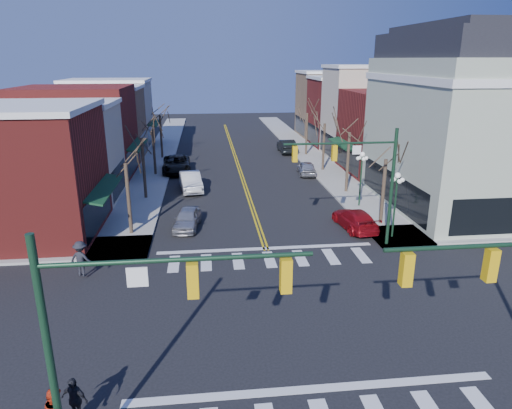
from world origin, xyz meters
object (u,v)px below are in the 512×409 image
object	(u,v)px
victorian_corner	(476,120)
pedestrian_dark_a	(74,400)
car_right_mid	(306,168)
car_right_far	(287,146)
lamppost_midblock	(361,170)
lamppost_corner	(396,194)
pedestrian_dark_b	(81,259)
car_left_near	(187,219)
car_left_far	(176,164)
car_right_near	(355,219)
car_left_mid	(191,182)

from	to	relation	value
victorian_corner	pedestrian_dark_a	world-z (taller)	victorian_corner
car_right_mid	car_right_far	bearing A→B (deg)	-84.92
lamppost_midblock	car_right_mid	bearing A→B (deg)	99.58
lamppost_corner	car_right_far	distance (m)	28.48
lamppost_midblock	pedestrian_dark_b	bearing A→B (deg)	-151.20
lamppost_corner	pedestrian_dark_b	distance (m)	18.63
lamppost_midblock	car_left_near	bearing A→B (deg)	-166.51
car_left_near	car_left_far	size ratio (longest dim) A/B	0.67
car_right_mid	car_right_far	distance (m)	11.18
lamppost_corner	car_right_mid	world-z (taller)	lamppost_corner
victorian_corner	car_right_far	size ratio (longest dim) A/B	2.91
car_left_near	car_right_near	xyz separation A→B (m)	(11.22, -1.34, -0.00)
car_left_mid	car_left_far	xyz separation A→B (m)	(-1.60, 6.92, 0.03)
car_left_mid	car_right_far	distance (m)	19.22
lamppost_midblock	pedestrian_dark_a	bearing A→B (deg)	-128.01
lamppost_corner	lamppost_midblock	bearing A→B (deg)	90.00
pedestrian_dark_a	lamppost_corner	bearing A→B (deg)	62.04
victorian_corner	car_left_near	bearing A→B (deg)	-172.99
car_right_mid	pedestrian_dark_a	world-z (taller)	pedestrian_dark_a
victorian_corner	car_right_far	distance (m)	25.21
car_left_far	car_right_mid	distance (m)	13.04
lamppost_corner	pedestrian_dark_a	size ratio (longest dim) A/B	2.80
car_right_far	pedestrian_dark_a	world-z (taller)	pedestrian_dark_a
pedestrian_dark_a	car_left_near	bearing A→B (deg)	101.52
lamppost_midblock	car_right_near	bearing A→B (deg)	-111.96
pedestrian_dark_b	victorian_corner	bearing A→B (deg)	-142.22
car_right_near	car_right_far	size ratio (longest dim) A/B	0.94
car_left_near	car_right_far	distance (m)	27.37
car_left_far	car_right_far	bearing A→B (deg)	31.70
lamppost_corner	car_left_mid	xyz separation A→B (m)	(-13.00, 12.73, -2.18)
car_left_mid	pedestrian_dark_a	bearing A→B (deg)	-103.85
car_left_mid	car_left_near	bearing A→B (deg)	-97.75
car_right_near	car_right_mid	size ratio (longest dim) A/B	1.15
car_left_near	car_right_mid	size ratio (longest dim) A/B	0.98
lamppost_corner	car_left_far	xyz separation A→B (m)	(-14.60, 19.64, -2.15)
car_left_far	car_right_far	world-z (taller)	car_left_far
car_left_far	pedestrian_dark_b	bearing A→B (deg)	-101.35
car_left_mid	lamppost_corner	bearing A→B (deg)	-52.02
lamppost_midblock	pedestrian_dark_b	distance (m)	20.85
car_left_mid	car_right_mid	size ratio (longest dim) A/B	1.19
lamppost_corner	car_right_mid	bearing A→B (deg)	95.99
car_right_far	pedestrian_dark_a	bearing A→B (deg)	70.87
pedestrian_dark_a	pedestrian_dark_b	bearing A→B (deg)	123.59
victorian_corner	pedestrian_dark_a	bearing A→B (deg)	-140.65
lamppost_corner	car_left_near	size ratio (longest dim) A/B	1.11
pedestrian_dark_a	lamppost_midblock	bearing A→B (deg)	72.99
lamppost_midblock	car_left_far	xyz separation A→B (m)	(-14.60, 13.14, -2.15)
car_left_mid	car_right_far	world-z (taller)	car_right_far
car_left_mid	car_right_far	bearing A→B (deg)	46.73
victorian_corner	lamppost_corner	bearing A→B (deg)	-144.14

